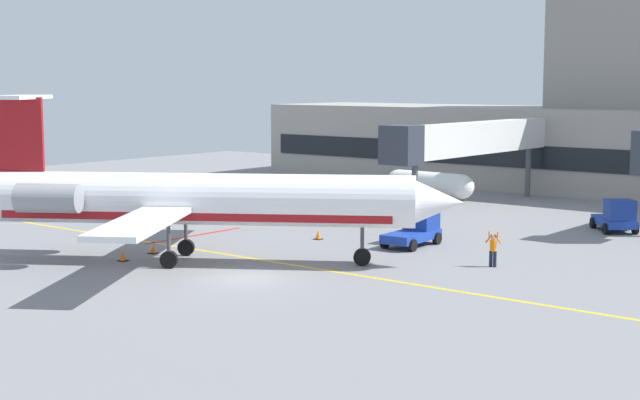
# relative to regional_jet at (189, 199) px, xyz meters

# --- Properties ---
(ground) EXTENTS (120.00, 120.00, 0.11)m
(ground) POSITION_rel_regional_jet_xyz_m (5.29, -1.13, -3.40)
(ground) COLOR slate
(jet_bridge_west) EXTENTS (2.40, 21.21, 6.59)m
(jet_bridge_west) POSITION_rel_regional_jet_xyz_m (0.84, 27.52, 1.86)
(jet_bridge_west) COLOR silver
(jet_bridge_west) RESTS_ON ground
(regional_jet) EXTENTS (25.10, 19.50, 8.78)m
(regional_jet) POSITION_rel_regional_jet_xyz_m (0.00, 0.00, 0.00)
(regional_jet) COLOR white
(regional_jet) RESTS_ON ground
(baggage_tug) EXTENTS (3.75, 3.94, 2.14)m
(baggage_tug) POSITION_rel_regional_jet_xyz_m (13.75, 23.91, -2.37)
(baggage_tug) COLOR #19389E
(baggage_tug) RESTS_ON ground
(pushback_tractor) EXTENTS (2.31, 4.27, 2.13)m
(pushback_tractor) POSITION_rel_regional_jet_xyz_m (6.46, 11.94, -2.37)
(pushback_tractor) COLOR #19389E
(pushback_tractor) RESTS_ON ground
(fuel_tank) EXTENTS (8.17, 2.28, 2.29)m
(fuel_tank) POSITION_rel_regional_jet_xyz_m (-4.25, 30.27, -2.05)
(fuel_tank) COLOR white
(fuel_tank) RESTS_ON ground
(marshaller) EXTENTS (0.81, 0.38, 1.84)m
(marshaller) POSITION_rel_regional_jet_xyz_m (13.17, 8.92, -2.43)
(marshaller) COLOR #191E33
(marshaller) RESTS_ON ground
(safety_cone_alpha) EXTENTS (0.47, 0.47, 0.55)m
(safety_cone_alpha) POSITION_rel_regional_jet_xyz_m (0.78, 9.88, -3.10)
(safety_cone_alpha) COLOR orange
(safety_cone_alpha) RESTS_ON ground
(safety_cone_bravo) EXTENTS (0.47, 0.47, 0.55)m
(safety_cone_bravo) POSITION_rel_regional_jet_xyz_m (-2.95, -2.06, -3.10)
(safety_cone_bravo) COLOR orange
(safety_cone_bravo) RESTS_ON ground
(safety_cone_charlie) EXTENTS (0.47, 0.47, 0.55)m
(safety_cone_charlie) POSITION_rel_regional_jet_xyz_m (-3.37, 0.43, -3.10)
(safety_cone_charlie) COLOR orange
(safety_cone_charlie) RESTS_ON ground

